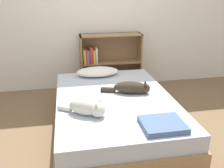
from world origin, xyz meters
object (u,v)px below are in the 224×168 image
object	(u,v)px
pillow	(97,72)
bookshelf	(108,60)
cat_light	(87,108)
cat_dark	(131,88)
bed	(114,113)

from	to	relation	value
pillow	bookshelf	xyz separation A→B (m)	(0.23, 0.53, 0.00)
pillow	bookshelf	world-z (taller)	bookshelf
cat_light	cat_dark	world-z (taller)	cat_light
bed	cat_light	size ratio (longest dim) A/B	4.15
pillow	cat_dark	world-z (taller)	cat_dark
bed	bookshelf	xyz separation A→B (m)	(0.14, 1.28, 0.26)
bed	bookshelf	distance (m)	1.31
pillow	cat_light	size ratio (longest dim) A/B	1.26
bed	cat_light	distance (m)	0.56
bed	cat_dark	xyz separation A→B (m)	(0.21, 0.07, 0.27)
bed	cat_light	world-z (taller)	cat_light
pillow	cat_light	world-z (taller)	cat_light
bed	pillow	bearing A→B (deg)	96.87
cat_dark	bed	bearing A→B (deg)	-144.74
cat_light	cat_dark	xyz separation A→B (m)	(0.54, 0.44, -0.01)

